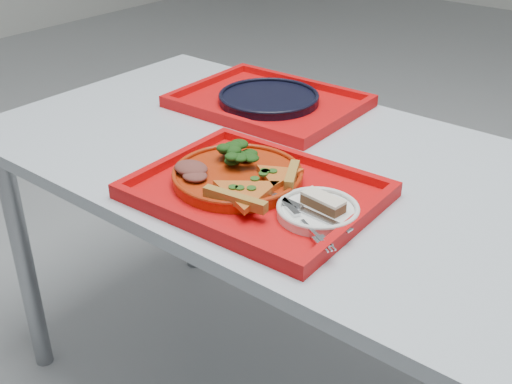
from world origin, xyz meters
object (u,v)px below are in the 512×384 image
dinner_plate (238,177)px  dessert_bar (323,202)px  tray_far (269,104)px  tray_main (256,194)px  navy_plate (269,99)px

dinner_plate → dessert_bar: dessert_bar is taller
tray_far → tray_main: bearing=-56.8°
dinner_plate → tray_far: bearing=120.0°
tray_main → navy_plate: 0.48m
navy_plate → dessert_bar: dessert_bar is taller
dinner_plate → tray_main: bearing=-10.3°
dessert_bar → dinner_plate: bearing=-173.1°
dinner_plate → dessert_bar: 0.20m
tray_far → navy_plate: bearing=0.0°
tray_main → tray_far: (-0.28, 0.40, 0.00)m
navy_plate → dessert_bar: 0.58m
tray_far → dinner_plate: bearing=-61.8°
tray_main → navy_plate: (-0.28, 0.40, 0.01)m
navy_plate → tray_far: bearing=0.0°
navy_plate → dinner_plate: bearing=-60.0°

